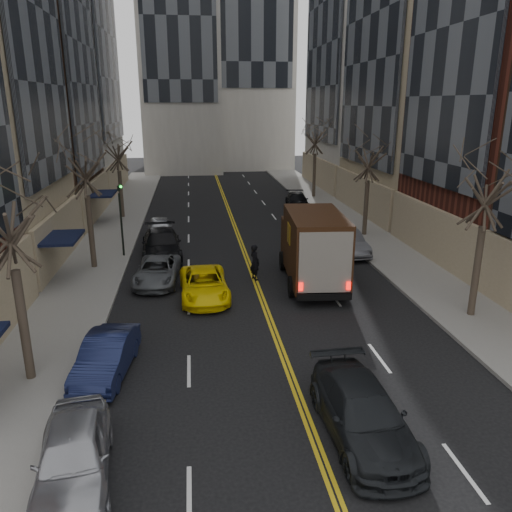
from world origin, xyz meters
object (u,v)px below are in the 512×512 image
(observer_sedan, at_px, (363,413))
(pedestrian, at_px, (255,262))
(taxi, at_px, (204,284))
(ups_truck, at_px, (313,248))

(observer_sedan, height_order, pedestrian, pedestrian)
(taxi, xyz_separation_m, pedestrian, (2.75, 2.23, 0.30))
(observer_sedan, relative_size, taxi, 1.07)
(observer_sedan, bearing_deg, ups_truck, 81.52)
(ups_truck, height_order, pedestrian, ups_truck)
(taxi, relative_size, pedestrian, 2.50)
(ups_truck, relative_size, pedestrian, 3.69)
(observer_sedan, xyz_separation_m, pedestrian, (-1.34, 13.34, 0.22))
(pedestrian, bearing_deg, taxi, 105.18)
(ups_truck, distance_m, observer_sedan, 12.55)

